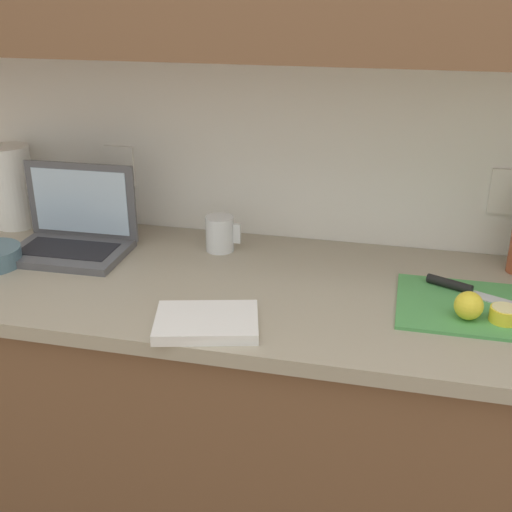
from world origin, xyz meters
The scene contains 9 objects.
counter_unit centered at (0.02, 0.00, 0.46)m, with size 2.57×0.65×0.90m.
laptop centered at (-0.88, 0.09, 0.96)m, with size 0.32×0.22×0.23m.
cutting_board centered at (0.18, -0.01, 0.91)m, with size 0.39×0.27×0.01m, color #4C9E51.
knife centered at (0.14, 0.05, 0.92)m, with size 0.26×0.14×0.02m.
lemon_half_cut centered at (0.22, -0.07, 0.93)m, with size 0.06×0.06×0.03m.
lemon_whole_beside centered at (0.14, -0.08, 0.94)m, with size 0.06×0.06×0.06m.
measuring_cup centered at (-0.49, 0.18, 0.95)m, with size 0.10×0.08×0.10m.
paper_towel_roll centered at (-1.15, 0.23, 1.02)m, with size 0.12×0.12×0.24m.
dish_towel centered at (-0.40, -0.23, 0.91)m, with size 0.22×0.16×0.02m, color white.
Camera 1 is at (-0.02, -1.38, 1.59)m, focal length 45.00 mm.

